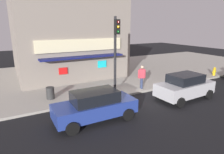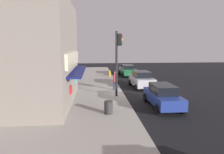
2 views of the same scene
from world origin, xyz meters
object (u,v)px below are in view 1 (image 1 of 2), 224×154
Objects in this scene: fire_hydrant at (214,71)px; trash_can at (50,93)px; parked_car_blue at (95,105)px; traffic_light at (116,46)px; parked_car_silver at (185,86)px; pedestrian at (142,76)px.

fire_hydrant reaches higher than trash_can.
traffic_light is at bearing 44.89° from parked_car_blue.
fire_hydrant is at bearing -0.74° from traffic_light.
parked_car_blue reaches higher than fire_hydrant.
traffic_light is at bearing 142.16° from parked_car_silver.
parked_car_blue is at bearing -151.21° from pedestrian.
trash_can is 0.44× the size of pedestrian.
parked_car_silver is at bearing -0.32° from parked_car_blue.
traffic_light reaches higher than fire_hydrant.
parked_car_silver is at bearing -26.08° from trash_can.
parked_car_blue is 1.05× the size of parked_car_silver.
traffic_light reaches higher than parked_car_blue.
trash_can is 6.68m from pedestrian.
traffic_light is 6.56× the size of fire_hydrant.
pedestrian is (2.25, -0.03, -2.39)m from traffic_light.
parked_car_blue is at bearing -69.06° from trash_can.
fire_hydrant is 0.19× the size of parked_car_blue.
trash_can is (-15.18, 1.20, 0.00)m from fire_hydrant.
parked_car_silver is (1.43, -2.83, -0.24)m from pedestrian.
fire_hydrant is 0.20× the size of parked_car_silver.
traffic_light is 2.99× the size of pedestrian.
parked_car_silver is (3.68, -2.86, -2.64)m from traffic_light.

